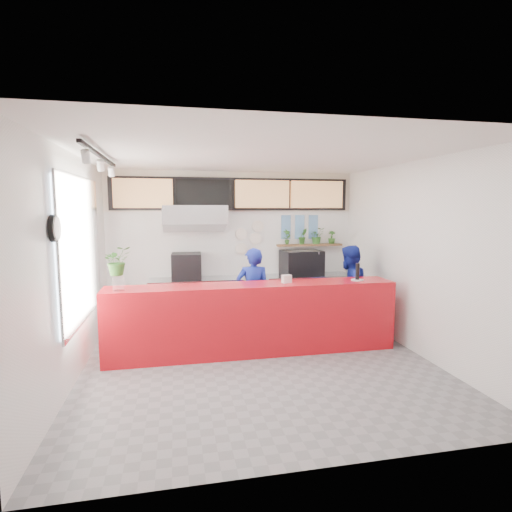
# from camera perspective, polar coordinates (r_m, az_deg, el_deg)

# --- Properties ---
(floor) EXTENTS (5.00, 5.00, 0.00)m
(floor) POSITION_cam_1_polar(r_m,az_deg,el_deg) (6.13, 0.40, -14.88)
(floor) COLOR slate
(floor) RESTS_ON ground
(ceiling) EXTENTS (5.00, 5.00, 0.00)m
(ceiling) POSITION_cam_1_polar(r_m,az_deg,el_deg) (5.74, 0.43, 14.18)
(ceiling) COLOR silver
(wall_back) EXTENTS (5.00, 0.00, 5.00)m
(wall_back) POSITION_cam_1_polar(r_m,az_deg,el_deg) (8.19, -3.20, 1.45)
(wall_back) COLOR white
(wall_back) RESTS_ON ground
(wall_left) EXTENTS (0.00, 5.00, 5.00)m
(wall_left) POSITION_cam_1_polar(r_m,az_deg,el_deg) (5.77, -24.65, -1.42)
(wall_left) COLOR white
(wall_left) RESTS_ON ground
(wall_right) EXTENTS (0.00, 5.00, 5.00)m
(wall_right) POSITION_cam_1_polar(r_m,az_deg,el_deg) (6.72, 21.77, -0.21)
(wall_right) COLOR white
(wall_right) RESTS_ON ground
(service_counter) EXTENTS (4.50, 0.60, 1.10)m
(service_counter) POSITION_cam_1_polar(r_m,az_deg,el_deg) (6.32, -0.35, -8.92)
(service_counter) COLOR red
(service_counter) RESTS_ON ground
(cream_band) EXTENTS (5.00, 0.02, 0.80)m
(cream_band) POSITION_cam_1_polar(r_m,az_deg,el_deg) (8.15, -3.24, 9.16)
(cream_band) COLOR beige
(cream_band) RESTS_ON wall_back
(prep_bench) EXTENTS (1.80, 0.60, 0.90)m
(prep_bench) POSITION_cam_1_polar(r_m,az_deg,el_deg) (7.99, -8.56, -6.40)
(prep_bench) COLOR #B2B5BA
(prep_bench) RESTS_ON ground
(panini_oven) EXTENTS (0.58, 0.58, 0.50)m
(panini_oven) POSITION_cam_1_polar(r_m,az_deg,el_deg) (7.85, -9.89, -1.44)
(panini_oven) COLOR black
(panini_oven) RESTS_ON prep_bench
(extraction_hood) EXTENTS (1.20, 0.70, 0.35)m
(extraction_hood) POSITION_cam_1_polar(r_m,az_deg,el_deg) (7.73, -8.76, 5.89)
(extraction_hood) COLOR #B2B5BA
(extraction_hood) RESTS_ON ceiling
(hood_lip) EXTENTS (1.20, 0.69, 0.31)m
(hood_lip) POSITION_cam_1_polar(r_m,az_deg,el_deg) (7.73, -8.74, 4.40)
(hood_lip) COLOR #B2B5BA
(hood_lip) RESTS_ON ceiling
(right_bench) EXTENTS (1.80, 0.60, 0.90)m
(right_bench) POSITION_cam_1_polar(r_m,az_deg,el_deg) (8.41, 7.36, -5.70)
(right_bench) COLOR #B2B5BA
(right_bench) RESTS_ON ground
(espresso_machine) EXTENTS (0.84, 0.63, 0.51)m
(espresso_machine) POSITION_cam_1_polar(r_m,az_deg,el_deg) (8.25, 6.51, -0.97)
(espresso_machine) COLOR black
(espresso_machine) RESTS_ON right_bench
(espresso_tray) EXTENTS (0.70, 0.53, 0.06)m
(espresso_tray) POSITION_cam_1_polar(r_m,az_deg,el_deg) (8.22, 6.53, 0.59)
(espresso_tray) COLOR #A5A8AC
(espresso_tray) RESTS_ON espresso_machine
(herb_shelf) EXTENTS (1.40, 0.18, 0.04)m
(herb_shelf) POSITION_cam_1_polar(r_m,az_deg,el_deg) (8.47, 7.67, 1.58)
(herb_shelf) COLOR brown
(herb_shelf) RESTS_ON wall_back
(menu_board_far_left) EXTENTS (1.10, 0.10, 0.55)m
(menu_board_far_left) POSITION_cam_1_polar(r_m,az_deg,el_deg) (7.97, -15.81, 8.61)
(menu_board_far_left) COLOR tan
(menu_board_far_left) RESTS_ON wall_back
(menu_board_mid_left) EXTENTS (1.10, 0.10, 0.55)m
(menu_board_mid_left) POSITION_cam_1_polar(r_m,az_deg,el_deg) (7.98, -7.37, 8.81)
(menu_board_mid_left) COLOR black
(menu_board_mid_left) RESTS_ON wall_back
(menu_board_mid_right) EXTENTS (1.10, 0.10, 0.55)m
(menu_board_mid_right) POSITION_cam_1_polar(r_m,az_deg,el_deg) (8.14, 0.89, 8.82)
(menu_board_mid_right) COLOR tan
(menu_board_mid_right) RESTS_ON wall_back
(menu_board_far_right) EXTENTS (1.10, 0.10, 0.55)m
(menu_board_far_right) POSITION_cam_1_polar(r_m,az_deg,el_deg) (8.47, 8.67, 8.67)
(menu_board_far_right) COLOR tan
(menu_board_far_right) RESTS_ON wall_back
(soffit) EXTENTS (4.80, 0.04, 0.65)m
(soffit) POSITION_cam_1_polar(r_m,az_deg,el_deg) (8.12, -3.21, 8.82)
(soffit) COLOR black
(soffit) RESTS_ON wall_back
(window_pane) EXTENTS (0.04, 2.20, 1.90)m
(window_pane) POSITION_cam_1_polar(r_m,az_deg,el_deg) (6.04, -23.83, 0.87)
(window_pane) COLOR silver
(window_pane) RESTS_ON wall_left
(window_frame) EXTENTS (0.03, 2.30, 2.00)m
(window_frame) POSITION_cam_1_polar(r_m,az_deg,el_deg) (6.03, -23.65, 0.87)
(window_frame) COLOR #B2B5BA
(window_frame) RESTS_ON wall_left
(wall_clock_rim) EXTENTS (0.05, 0.30, 0.30)m
(wall_clock_rim) POSITION_cam_1_polar(r_m,az_deg,el_deg) (4.85, -26.91, 3.55)
(wall_clock_rim) COLOR black
(wall_clock_rim) RESTS_ON wall_left
(wall_clock_face) EXTENTS (0.02, 0.26, 0.26)m
(wall_clock_face) POSITION_cam_1_polar(r_m,az_deg,el_deg) (4.84, -26.56, 3.56)
(wall_clock_face) COLOR white
(wall_clock_face) RESTS_ON wall_left
(track_rail) EXTENTS (0.05, 2.40, 0.04)m
(track_rail) POSITION_cam_1_polar(r_m,az_deg,el_deg) (5.68, -21.36, 13.18)
(track_rail) COLOR black
(track_rail) RESTS_ON ceiling
(dec_plate_a) EXTENTS (0.24, 0.03, 0.24)m
(dec_plate_a) POSITION_cam_1_polar(r_m,az_deg,el_deg) (8.16, -2.14, 3.19)
(dec_plate_a) COLOR silver
(dec_plate_a) RESTS_ON wall_back
(dec_plate_b) EXTENTS (0.24, 0.03, 0.24)m
(dec_plate_b) POSITION_cam_1_polar(r_m,az_deg,el_deg) (8.22, -0.07, 2.53)
(dec_plate_b) COLOR silver
(dec_plate_b) RESTS_ON wall_back
(dec_plate_c) EXTENTS (0.24, 0.03, 0.24)m
(dec_plate_c) POSITION_cam_1_polar(r_m,az_deg,el_deg) (8.19, -2.13, 1.10)
(dec_plate_c) COLOR silver
(dec_plate_c) RESTS_ON wall_back
(dec_plate_d) EXTENTS (0.24, 0.03, 0.24)m
(dec_plate_d) POSITION_cam_1_polar(r_m,az_deg,el_deg) (8.22, 0.27, 4.27)
(dec_plate_d) COLOR silver
(dec_plate_d) RESTS_ON wall_back
(photo_frame_a) EXTENTS (0.20, 0.02, 0.25)m
(photo_frame_a) POSITION_cam_1_polar(r_m,az_deg,el_deg) (8.37, 4.29, 4.98)
(photo_frame_a) COLOR #598CBF
(photo_frame_a) RESTS_ON wall_back
(photo_frame_b) EXTENTS (0.20, 0.02, 0.25)m
(photo_frame_b) POSITION_cam_1_polar(r_m,az_deg,el_deg) (8.46, 6.26, 4.98)
(photo_frame_b) COLOR #598CBF
(photo_frame_b) RESTS_ON wall_back
(photo_frame_c) EXTENTS (0.20, 0.02, 0.25)m
(photo_frame_c) POSITION_cam_1_polar(r_m,az_deg,el_deg) (8.55, 8.18, 4.97)
(photo_frame_c) COLOR #598CBF
(photo_frame_c) RESTS_ON wall_back
(photo_frame_d) EXTENTS (0.20, 0.02, 0.25)m
(photo_frame_d) POSITION_cam_1_polar(r_m,az_deg,el_deg) (8.38, 4.28, 3.27)
(photo_frame_d) COLOR #598CBF
(photo_frame_d) RESTS_ON wall_back
(photo_frame_e) EXTENTS (0.20, 0.02, 0.25)m
(photo_frame_e) POSITION_cam_1_polar(r_m,az_deg,el_deg) (8.47, 6.24, 3.29)
(photo_frame_e) COLOR #598CBF
(photo_frame_e) RESTS_ON wall_back
(photo_frame_f) EXTENTS (0.20, 0.02, 0.25)m
(photo_frame_f) POSITION_cam_1_polar(r_m,az_deg,el_deg) (8.56, 8.15, 3.30)
(photo_frame_f) COLOR #598CBF
(photo_frame_f) RESTS_ON wall_back
(staff_center) EXTENTS (0.63, 0.46, 1.60)m
(staff_center) POSITION_cam_1_polar(r_m,az_deg,el_deg) (6.88, -0.40, -5.46)
(staff_center) COLOR navy
(staff_center) RESTS_ON ground
(staff_right) EXTENTS (0.99, 0.96, 1.61)m
(staff_right) POSITION_cam_1_polar(r_m,az_deg,el_deg) (7.42, 13.09, -4.72)
(staff_right) COLOR navy
(staff_right) RESTS_ON ground
(herb_a) EXTENTS (0.19, 0.16, 0.32)m
(herb_a) POSITION_cam_1_polar(r_m,az_deg,el_deg) (8.31, 4.44, 2.76)
(herb_a) COLOR #2C5E21
(herb_a) RESTS_ON herb_shelf
(herb_b) EXTENTS (0.20, 0.17, 0.33)m
(herb_b) POSITION_cam_1_polar(r_m,az_deg,el_deg) (8.41, 6.70, 2.81)
(herb_b) COLOR #2C5E21
(herb_b) RESTS_ON herb_shelf
(herb_c) EXTENTS (0.34, 0.30, 0.34)m
(herb_c) POSITION_cam_1_polar(r_m,az_deg,el_deg) (8.51, 8.68, 2.87)
(herb_c) COLOR #2C5E21
(herb_c) RESTS_ON herb_shelf
(herb_d) EXTENTS (0.18, 0.17, 0.27)m
(herb_d) POSITION_cam_1_polar(r_m,az_deg,el_deg) (8.63, 10.77, 2.65)
(herb_d) COLOR #2C5E21
(herb_d) RESTS_ON herb_shelf
(glass_vase) EXTENTS (0.19, 0.19, 0.20)m
(glass_vase) POSITION_cam_1_polar(r_m,az_deg,el_deg) (6.02, -19.08, -3.74)
(glass_vase) COLOR silver
(glass_vase) RESTS_ON service_counter
(basil_vase) EXTENTS (0.47, 0.45, 0.41)m
(basil_vase) POSITION_cam_1_polar(r_m,az_deg,el_deg) (5.98, -19.20, -0.65)
(basil_vase) COLOR #2C5E21
(basil_vase) RESTS_ON glass_vase
(napkin_holder) EXTENTS (0.16, 0.12, 0.13)m
(napkin_holder) POSITION_cam_1_polar(r_m,az_deg,el_deg) (6.30, 4.39, -3.28)
(napkin_holder) COLOR silver
(napkin_holder) RESTS_ON service_counter
(white_plate) EXTENTS (0.21, 0.21, 0.01)m
(white_plate) POSITION_cam_1_polar(r_m,az_deg,el_deg) (6.70, 14.26, -3.34)
(white_plate) COLOR silver
(white_plate) RESTS_ON service_counter
(pepper_mill) EXTENTS (0.08, 0.08, 0.26)m
(pepper_mill) POSITION_cam_1_polar(r_m,az_deg,el_deg) (6.68, 14.30, -2.16)
(pepper_mill) COLOR black
(pepper_mill) RESTS_ON white_plate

